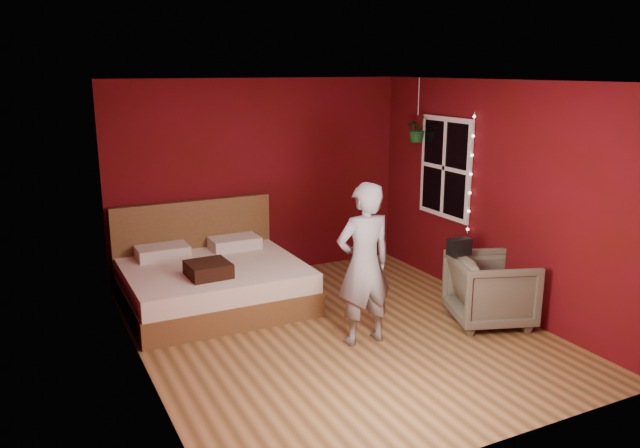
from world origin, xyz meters
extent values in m
plane|color=olive|center=(0.00, 0.00, 0.00)|extent=(4.50, 4.50, 0.00)
cube|color=#5B0915|center=(0.00, 2.26, 1.30)|extent=(4.00, 0.02, 2.60)
cube|color=#5B0915|center=(0.00, -2.26, 1.30)|extent=(4.00, 0.02, 2.60)
cube|color=#5B0915|center=(-2.01, 0.00, 1.30)|extent=(0.02, 4.50, 2.60)
cube|color=#5B0915|center=(2.01, 0.00, 1.30)|extent=(0.02, 4.50, 2.60)
cube|color=white|center=(0.00, 0.00, 2.61)|extent=(4.00, 4.50, 0.02)
cube|color=white|center=(1.97, 0.90, 1.50)|extent=(0.04, 0.97, 1.27)
cube|color=black|center=(1.96, 0.90, 1.50)|extent=(0.02, 0.85, 1.15)
cube|color=white|center=(1.95, 0.90, 1.50)|extent=(0.03, 0.05, 1.15)
cube|color=white|center=(1.95, 0.90, 1.50)|extent=(0.03, 0.85, 0.05)
cylinder|color=silver|center=(1.94, 0.38, 1.50)|extent=(0.01, 0.01, 1.45)
sphere|color=#FFF2CC|center=(1.94, 0.38, 0.83)|extent=(0.04, 0.04, 0.04)
sphere|color=#FFF2CC|center=(1.94, 0.38, 1.05)|extent=(0.04, 0.04, 0.04)
sphere|color=#FFF2CC|center=(1.94, 0.38, 1.27)|extent=(0.04, 0.04, 0.04)
sphere|color=#FFF2CC|center=(1.94, 0.38, 1.50)|extent=(0.04, 0.04, 0.04)
sphere|color=#FFF2CC|center=(1.94, 0.38, 1.73)|extent=(0.04, 0.04, 0.04)
sphere|color=#FFF2CC|center=(1.94, 0.38, 1.95)|extent=(0.04, 0.04, 0.04)
sphere|color=#FFF2CC|center=(1.94, 0.38, 2.17)|extent=(0.04, 0.04, 0.04)
cube|color=brown|center=(-0.95, 1.34, 0.14)|extent=(2.02, 1.72, 0.28)
cube|color=white|center=(-0.95, 1.34, 0.39)|extent=(1.98, 1.68, 0.22)
cube|color=brown|center=(-0.95, 2.16, 0.56)|extent=(2.02, 0.08, 1.11)
cube|color=silver|center=(-1.40, 1.92, 0.58)|extent=(0.61, 0.38, 0.14)
cube|color=silver|center=(-0.50, 1.92, 0.58)|extent=(0.61, 0.38, 0.14)
imported|color=slate|center=(0.11, -0.27, 0.83)|extent=(0.61, 0.41, 1.66)
imported|color=#5D5D49|center=(1.60, -0.46, 0.38)|extent=(1.06, 1.05, 0.76)
cube|color=black|center=(1.31, -0.24, 0.85)|extent=(0.26, 0.15, 0.18)
cube|color=black|center=(-1.11, 0.99, 0.58)|extent=(0.46, 0.46, 0.16)
cylinder|color=silver|center=(1.88, 1.41, 2.36)|extent=(0.01, 0.01, 0.48)
imported|color=#185422|center=(1.88, 1.41, 1.95)|extent=(0.34, 0.30, 0.35)
camera|label=1|loc=(-2.91, -5.35, 2.72)|focal=35.00mm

